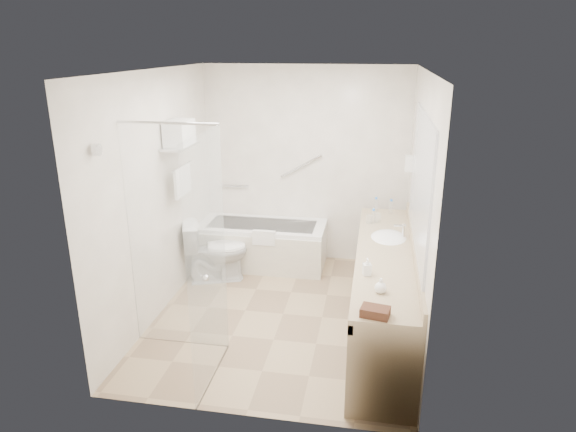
% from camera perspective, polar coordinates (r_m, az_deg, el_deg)
% --- Properties ---
extents(floor, '(3.20, 3.20, 0.00)m').
position_cam_1_polar(floor, '(5.55, -0.54, -10.81)').
color(floor, tan).
rests_on(floor, ground).
extents(ceiling, '(2.60, 3.20, 0.10)m').
position_cam_1_polar(ceiling, '(4.85, -0.63, 15.90)').
color(ceiling, white).
rests_on(ceiling, wall_back).
extents(wall_back, '(2.60, 0.10, 2.50)m').
position_cam_1_polar(wall_back, '(6.59, 1.96, 5.62)').
color(wall_back, white).
rests_on(wall_back, ground).
extents(wall_front, '(2.60, 0.10, 2.50)m').
position_cam_1_polar(wall_front, '(3.60, -5.24, -5.72)').
color(wall_front, white).
rests_on(wall_front, ground).
extents(wall_left, '(0.10, 3.20, 2.50)m').
position_cam_1_polar(wall_left, '(5.44, -14.19, 2.26)').
color(wall_left, white).
rests_on(wall_left, ground).
extents(wall_right, '(0.10, 3.20, 2.50)m').
position_cam_1_polar(wall_right, '(5.00, 14.23, 0.82)').
color(wall_right, white).
rests_on(wall_right, ground).
extents(bathtub, '(1.60, 0.73, 0.59)m').
position_cam_1_polar(bathtub, '(6.63, -2.86, -3.16)').
color(bathtub, white).
rests_on(bathtub, floor).
extents(grab_bar_short, '(0.40, 0.03, 0.03)m').
position_cam_1_polar(grab_bar_short, '(6.82, -6.07, 3.36)').
color(grab_bar_short, silver).
rests_on(grab_bar_short, wall_back).
extents(grab_bar_long, '(0.53, 0.03, 0.33)m').
position_cam_1_polar(grab_bar_long, '(6.56, 1.47, 5.56)').
color(grab_bar_long, silver).
rests_on(grab_bar_long, wall_back).
extents(shower_enclosure, '(0.96, 0.91, 2.11)m').
position_cam_1_polar(shower_enclosure, '(4.44, -10.82, -3.71)').
color(shower_enclosure, silver).
rests_on(shower_enclosure, floor).
extents(towel_shelf, '(0.24, 0.55, 0.81)m').
position_cam_1_polar(towel_shelf, '(5.59, -11.93, 8.16)').
color(towel_shelf, silver).
rests_on(towel_shelf, wall_left).
extents(vanity_counter, '(0.55, 2.70, 0.95)m').
position_cam_1_polar(vanity_counter, '(5.06, 10.67, -6.10)').
color(vanity_counter, tan).
rests_on(vanity_counter, floor).
extents(sink, '(0.40, 0.52, 0.14)m').
position_cam_1_polar(sink, '(5.36, 11.09, -2.61)').
color(sink, white).
rests_on(sink, vanity_counter).
extents(faucet, '(0.03, 0.03, 0.14)m').
position_cam_1_polar(faucet, '(5.33, 12.72, -1.59)').
color(faucet, silver).
rests_on(faucet, vanity_counter).
extents(mirror, '(0.02, 2.00, 1.20)m').
position_cam_1_polar(mirror, '(4.77, 14.51, 3.72)').
color(mirror, '#B8BCC5').
rests_on(mirror, wall_right).
extents(hairdryer_unit, '(0.08, 0.10, 0.18)m').
position_cam_1_polar(hairdryer_unit, '(5.96, 13.26, 5.71)').
color(hairdryer_unit, white).
rests_on(hairdryer_unit, wall_right).
extents(toilet, '(0.86, 0.66, 0.74)m').
position_cam_1_polar(toilet, '(6.22, -8.03, -3.87)').
color(toilet, white).
rests_on(toilet, floor).
extents(amenity_basket, '(0.23, 0.17, 0.07)m').
position_cam_1_polar(amenity_basket, '(3.83, 9.66, -10.44)').
color(amenity_basket, '#442418').
rests_on(amenity_basket, vanity_counter).
extents(soap_bottle_a, '(0.10, 0.16, 0.07)m').
position_cam_1_polar(soap_bottle_a, '(4.45, 8.75, -6.07)').
color(soap_bottle_a, white).
rests_on(soap_bottle_a, vanity_counter).
extents(soap_bottle_b, '(0.10, 0.13, 0.10)m').
position_cam_1_polar(soap_bottle_b, '(4.16, 10.25, -7.78)').
color(soap_bottle_b, white).
rests_on(soap_bottle_b, vanity_counter).
extents(water_bottle_left, '(0.05, 0.05, 0.17)m').
position_cam_1_polar(water_bottle_left, '(6.06, 11.37, 0.97)').
color(water_bottle_left, silver).
rests_on(water_bottle_left, vanity_counter).
extents(water_bottle_mid, '(0.05, 0.05, 0.17)m').
position_cam_1_polar(water_bottle_mid, '(5.71, 9.46, -0.07)').
color(water_bottle_mid, silver).
rests_on(water_bottle_mid, vanity_counter).
extents(water_bottle_right, '(0.05, 0.05, 0.17)m').
position_cam_1_polar(water_bottle_right, '(6.13, 9.74, 1.24)').
color(water_bottle_right, silver).
rests_on(water_bottle_right, vanity_counter).
extents(drinking_glass_near, '(0.09, 0.09, 0.10)m').
position_cam_1_polar(drinking_glass_near, '(5.77, 9.91, -0.16)').
color(drinking_glass_near, silver).
rests_on(drinking_glass_near, vanity_counter).
extents(drinking_glass_far, '(0.08, 0.08, 0.09)m').
position_cam_1_polar(drinking_glass_far, '(5.71, 9.03, -0.36)').
color(drinking_glass_far, silver).
rests_on(drinking_glass_far, vanity_counter).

